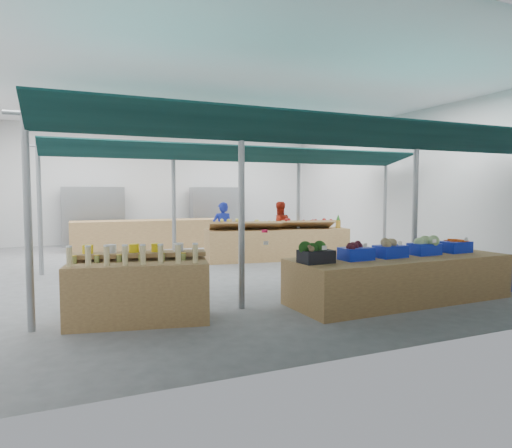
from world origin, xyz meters
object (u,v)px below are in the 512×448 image
object	(u,v)px
fruit_counter	(277,244)
vendor_left	(223,230)
vendor_right	(279,228)
veg_counter	(400,279)
crate_stack	(505,274)
bottle_shelf	(139,289)

from	to	relation	value
fruit_counter	vendor_left	size ratio (longest dim) A/B	2.50
fruit_counter	vendor_right	size ratio (longest dim) A/B	2.50
vendor_left	vendor_right	distance (m)	1.80
veg_counter	fruit_counter	bearing A→B (deg)	86.50
vendor_right	fruit_counter	bearing A→B (deg)	69.28
vendor_right	crate_stack	bearing A→B (deg)	112.06
vendor_left	vendor_right	size ratio (longest dim) A/B	1.00
veg_counter	vendor_left	world-z (taller)	vendor_left
bottle_shelf	vendor_left	size ratio (longest dim) A/B	1.33
veg_counter	vendor_right	bearing A→B (deg)	81.39
bottle_shelf	vendor_right	bearing A→B (deg)	60.31
bottle_shelf	fruit_counter	bearing A→B (deg)	57.74
crate_stack	vendor_right	distance (m)	6.54
crate_stack	vendor_left	xyz separation A→B (m)	(-3.40, 6.33, 0.48)
bottle_shelf	vendor_right	world-z (taller)	vendor_right
veg_counter	crate_stack	distance (m)	2.41
crate_stack	vendor_right	size ratio (longest dim) A/B	0.38
fruit_counter	vendor_right	world-z (taller)	vendor_right
fruit_counter	veg_counter	bearing A→B (deg)	-84.41
crate_stack	vendor_right	world-z (taller)	vendor_right
crate_stack	vendor_right	bearing A→B (deg)	104.17
bottle_shelf	vendor_left	distance (m)	6.54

